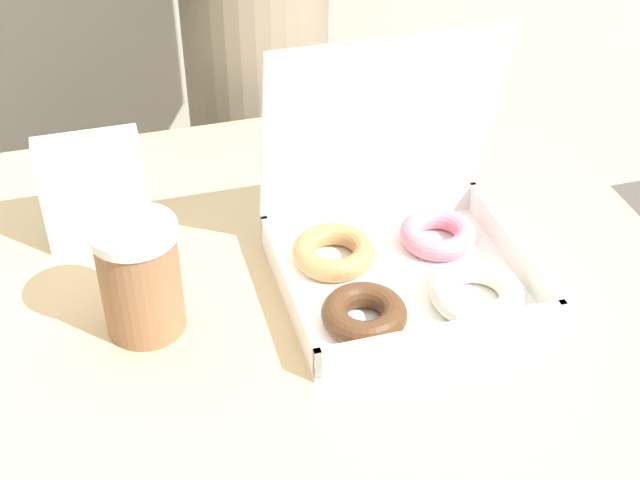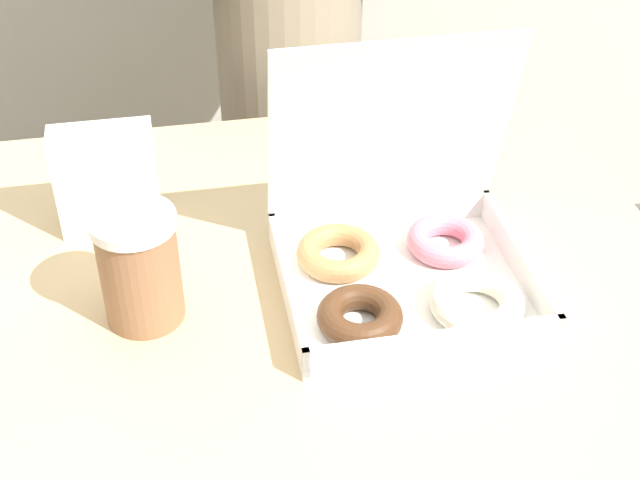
# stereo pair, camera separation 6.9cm
# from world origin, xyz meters

# --- Properties ---
(donut_box) EXTENTS (0.28, 0.26, 0.28)m
(donut_box) POSITION_xyz_m (0.13, 0.01, 0.77)
(donut_box) COLOR white
(donut_box) RESTS_ON table
(coffee_cup) EXTENTS (0.09, 0.09, 0.14)m
(coffee_cup) POSITION_xyz_m (-0.16, 0.01, 0.79)
(coffee_cup) COLOR #8C6042
(coffee_cup) RESTS_ON table
(napkin_holder) EXTENTS (0.12, 0.05, 0.14)m
(napkin_holder) POSITION_xyz_m (-0.20, 0.19, 0.79)
(napkin_holder) COLOR silver
(napkin_holder) RESTS_ON table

